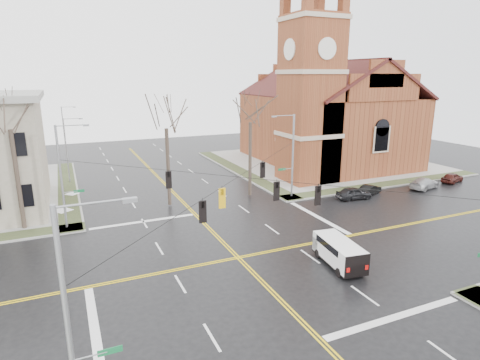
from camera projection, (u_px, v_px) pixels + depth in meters
name	position (u px, v px, depth m)	size (l,w,h in m)	color
ground	(238.00, 258.00, 29.77)	(120.00, 120.00, 0.00)	black
sidewalks	(238.00, 257.00, 29.76)	(80.00, 80.00, 0.17)	gray
road_markings	(238.00, 258.00, 29.77)	(100.00, 100.00, 0.01)	gold
church	(324.00, 108.00, 59.25)	(24.28, 27.48, 27.50)	brown
signal_pole_ne	(291.00, 154.00, 43.12)	(2.75, 0.22, 9.00)	gray
signal_pole_nw	(63.00, 174.00, 34.24)	(2.75, 0.22, 9.00)	gray
signal_pole_sw	(73.00, 319.00, 13.91)	(2.75, 0.22, 9.00)	gray
span_wires	(238.00, 177.00, 28.20)	(23.02, 23.02, 0.03)	black
traffic_signals	(242.00, 190.00, 27.80)	(8.21, 8.26, 1.30)	black
streetlight_north_a	(67.00, 148.00, 49.21)	(2.30, 0.20, 8.00)	gray
streetlight_north_b	(65.00, 129.00, 66.89)	(2.30, 0.20, 8.00)	gray
cargo_van	(338.00, 250.00, 28.53)	(2.47, 4.97, 1.81)	white
parked_car_a	(354.00, 193.00, 43.64)	(1.58, 3.93, 1.34)	black
parked_car_b	(370.00, 190.00, 45.40)	(1.20, 3.45, 1.14)	black
parked_car_c	(424.00, 183.00, 47.69)	(1.84, 4.54, 1.32)	#AAAAAD
parked_car_d	(452.00, 177.00, 50.46)	(1.49, 3.70, 1.26)	#3F1612
tree_nw_far	(9.00, 123.00, 32.85)	(4.00, 4.00, 12.97)	#362C22
tree_nw_near	(166.00, 123.00, 39.37)	(4.00, 4.00, 11.83)	#362C22
tree_ne	(250.00, 117.00, 42.65)	(4.00, 4.00, 12.15)	#362C22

